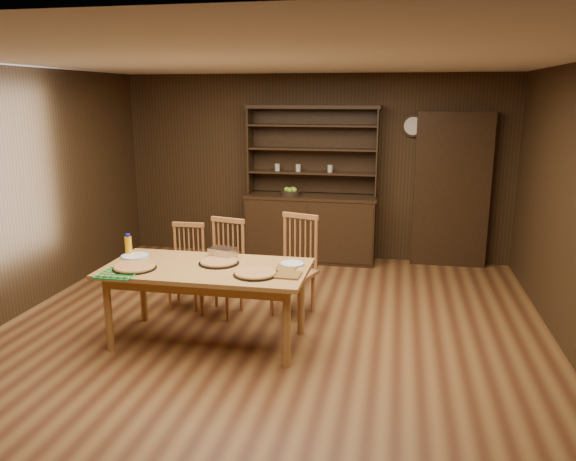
% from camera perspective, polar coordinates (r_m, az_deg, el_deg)
% --- Properties ---
extents(floor, '(6.00, 6.00, 0.00)m').
position_cam_1_polar(floor, '(5.55, -2.19, -10.90)').
color(floor, brown).
rests_on(floor, ground).
extents(room_shell, '(6.00, 6.00, 6.00)m').
position_cam_1_polar(room_shell, '(5.11, -2.35, 5.43)').
color(room_shell, silver).
rests_on(room_shell, floor).
extents(china_hutch, '(1.84, 0.52, 2.17)m').
position_cam_1_polar(china_hutch, '(7.95, 2.36, 1.16)').
color(china_hutch, black).
rests_on(china_hutch, floor).
extents(doorway, '(1.00, 0.18, 2.10)m').
position_cam_1_polar(doorway, '(7.95, 16.25, 3.96)').
color(doorway, black).
rests_on(doorway, floor).
extents(wall_clock, '(0.30, 0.05, 0.30)m').
position_cam_1_polar(wall_clock, '(7.88, 12.59, 10.33)').
color(wall_clock, black).
rests_on(wall_clock, room_shell).
extents(dining_table, '(1.89, 0.95, 0.75)m').
position_cam_1_polar(dining_table, '(5.31, -8.24, -4.48)').
color(dining_table, '#C08A42').
rests_on(dining_table, floor).
extents(chair_left, '(0.40, 0.38, 0.93)m').
position_cam_1_polar(chair_left, '(6.35, -10.20, -3.23)').
color(chair_left, '#BD7040').
rests_on(chair_left, floor).
extents(chair_center, '(0.50, 0.49, 1.03)m').
position_cam_1_polar(chair_center, '(6.07, -6.49, -3.34)').
color(chair_center, '#BD7040').
rests_on(chair_center, floor).
extents(chair_right, '(0.54, 0.53, 1.07)m').
position_cam_1_polar(chair_right, '(6.02, 0.81, -3.14)').
color(chair_right, '#BD7040').
rests_on(chair_right, floor).
extents(pizza_left, '(0.40, 0.40, 0.04)m').
position_cam_1_polar(pizza_left, '(5.34, -15.32, -3.61)').
color(pizza_left, black).
rests_on(pizza_left, dining_table).
extents(pizza_right, '(0.40, 0.40, 0.04)m').
position_cam_1_polar(pizza_right, '(4.99, -3.32, -4.34)').
color(pizza_right, black).
rests_on(pizza_right, dining_table).
extents(pizza_center, '(0.39, 0.39, 0.04)m').
position_cam_1_polar(pizza_center, '(5.35, -7.05, -3.19)').
color(pizza_center, black).
rests_on(pizza_center, dining_table).
extents(cooling_rack, '(0.41, 0.41, 0.01)m').
position_cam_1_polar(cooling_rack, '(5.23, -16.86, -4.20)').
color(cooling_rack, '#0CA140').
rests_on(cooling_rack, dining_table).
extents(plate_left, '(0.28, 0.28, 0.02)m').
position_cam_1_polar(plate_left, '(5.74, -15.26, -2.51)').
color(plate_left, white).
rests_on(plate_left, dining_table).
extents(plate_right, '(0.23, 0.23, 0.02)m').
position_cam_1_polar(plate_right, '(5.29, 0.42, -3.38)').
color(plate_right, white).
rests_on(plate_right, dining_table).
extents(foil_dish, '(0.28, 0.23, 0.10)m').
position_cam_1_polar(foil_dish, '(5.54, -6.66, -2.25)').
color(foil_dish, silver).
rests_on(foil_dish, dining_table).
extents(juice_bottle, '(0.07, 0.07, 0.21)m').
position_cam_1_polar(juice_bottle, '(5.82, -15.91, -1.42)').
color(juice_bottle, '#F3A30C').
rests_on(juice_bottle, dining_table).
extents(pot_holder_a, '(0.22, 0.22, 0.02)m').
position_cam_1_polar(pot_holder_a, '(4.96, 0.03, -4.54)').
color(pot_holder_a, red).
rests_on(pot_holder_a, dining_table).
extents(pot_holder_b, '(0.19, 0.19, 0.01)m').
position_cam_1_polar(pot_holder_b, '(5.15, -0.22, -3.86)').
color(pot_holder_b, red).
rests_on(pot_holder_b, dining_table).
extents(fruit_bowl, '(0.28, 0.28, 0.12)m').
position_cam_1_polar(fruit_bowl, '(7.86, 0.25, 3.91)').
color(fruit_bowl, black).
rests_on(fruit_bowl, china_hutch).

